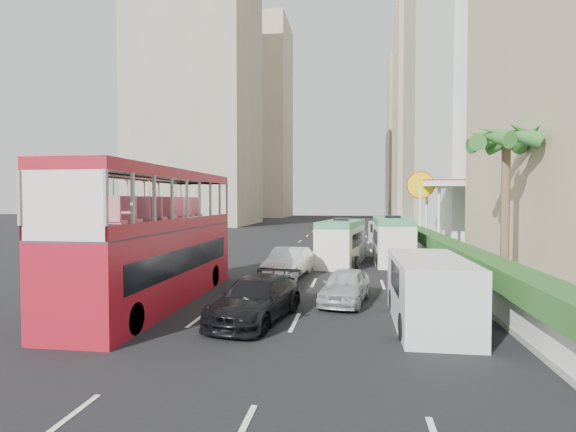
% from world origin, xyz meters
% --- Properties ---
extents(ground_plane, '(200.00, 200.00, 0.00)m').
position_xyz_m(ground_plane, '(0.00, 0.00, 0.00)').
color(ground_plane, black).
rests_on(ground_plane, ground).
extents(double_decker_bus, '(2.50, 11.00, 5.06)m').
position_xyz_m(double_decker_bus, '(-6.00, 0.00, 2.53)').
color(double_decker_bus, maroon).
rests_on(double_decker_bus, ground).
extents(car_silver_lane_a, '(2.20, 4.71, 1.49)m').
position_xyz_m(car_silver_lane_a, '(-1.81, 6.33, 0.00)').
color(car_silver_lane_a, silver).
rests_on(car_silver_lane_a, ground).
extents(car_silver_lane_b, '(2.18, 4.05, 1.31)m').
position_xyz_m(car_silver_lane_b, '(1.14, 1.01, 0.00)').
color(car_silver_lane_b, silver).
rests_on(car_silver_lane_b, ground).
extents(car_black, '(2.80, 5.11, 1.40)m').
position_xyz_m(car_black, '(-1.69, -1.92, 0.00)').
color(car_black, black).
rests_on(car_black, ground).
extents(van_asset, '(2.90, 5.33, 1.42)m').
position_xyz_m(van_asset, '(0.88, 13.33, 0.00)').
color(van_asset, silver).
rests_on(van_asset, ground).
extents(minibus_near, '(2.94, 6.27, 2.67)m').
position_xyz_m(minibus_near, '(0.71, 11.39, 1.34)').
color(minibus_near, silver).
rests_on(minibus_near, ground).
extents(minibus_far, '(2.16, 6.35, 2.81)m').
position_xyz_m(minibus_far, '(3.86, 12.62, 1.40)').
color(minibus_far, silver).
rests_on(minibus_far, ground).
extents(panel_van_near, '(2.17, 5.32, 2.12)m').
position_xyz_m(panel_van_near, '(3.81, -1.67, 1.06)').
color(panel_van_near, silver).
rests_on(panel_van_near, ground).
extents(panel_van_far, '(2.43, 5.00, 1.93)m').
position_xyz_m(panel_van_far, '(4.08, 25.16, 0.96)').
color(panel_van_far, silver).
rests_on(panel_van_far, ground).
extents(sidewalk, '(6.00, 120.00, 0.18)m').
position_xyz_m(sidewalk, '(9.00, 25.00, 0.09)').
color(sidewalk, '#99968C').
rests_on(sidewalk, ground).
extents(kerb_wall, '(0.30, 44.00, 1.00)m').
position_xyz_m(kerb_wall, '(6.20, 14.00, 0.68)').
color(kerb_wall, silver).
rests_on(kerb_wall, sidewalk).
extents(hedge, '(1.10, 44.00, 0.70)m').
position_xyz_m(hedge, '(6.20, 14.00, 1.53)').
color(hedge, '#2D6626').
rests_on(hedge, kerb_wall).
extents(palm_tree, '(0.36, 0.36, 6.40)m').
position_xyz_m(palm_tree, '(7.80, 4.00, 3.38)').
color(palm_tree, brown).
rests_on(palm_tree, sidewalk).
extents(shell_station, '(6.50, 8.00, 5.50)m').
position_xyz_m(shell_station, '(10.00, 23.00, 2.75)').
color(shell_station, silver).
rests_on(shell_station, ground).
extents(tower_mid, '(16.00, 16.00, 50.00)m').
position_xyz_m(tower_mid, '(18.00, 58.00, 25.00)').
color(tower_mid, tan).
rests_on(tower_mid, ground).
extents(tower_far_a, '(14.00, 14.00, 44.00)m').
position_xyz_m(tower_far_a, '(17.00, 82.00, 22.00)').
color(tower_far_a, tan).
rests_on(tower_far_a, ground).
extents(tower_far_b, '(14.00, 14.00, 40.00)m').
position_xyz_m(tower_far_b, '(17.00, 104.00, 20.00)').
color(tower_far_b, tan).
rests_on(tower_far_b, ground).
extents(tower_left_a, '(18.00, 18.00, 52.00)m').
position_xyz_m(tower_left_a, '(-24.00, 55.00, 26.00)').
color(tower_left_a, tan).
rests_on(tower_left_a, ground).
extents(tower_left_b, '(16.00, 16.00, 46.00)m').
position_xyz_m(tower_left_b, '(-22.00, 90.00, 23.00)').
color(tower_left_b, tan).
rests_on(tower_left_b, ground).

